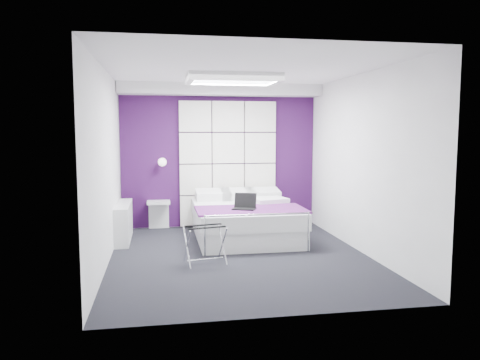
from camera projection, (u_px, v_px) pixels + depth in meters
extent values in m
plane|color=black|center=(240.00, 256.00, 6.63)|extent=(4.40, 4.40, 0.00)
plane|color=white|center=(240.00, 70.00, 6.35)|extent=(4.40, 4.40, 0.00)
plane|color=silver|center=(220.00, 156.00, 8.65)|extent=(3.60, 0.00, 3.60)
plane|color=silver|center=(106.00, 167.00, 6.19)|extent=(0.00, 4.40, 4.40)
plane|color=silver|center=(362.00, 163.00, 6.79)|extent=(0.00, 4.40, 4.40)
cube|color=#330E3E|center=(220.00, 157.00, 8.64)|extent=(3.58, 0.02, 2.58)
cube|color=white|center=(221.00, 90.00, 8.28)|extent=(3.58, 0.50, 0.20)
sphere|color=white|center=(162.00, 162.00, 8.34)|extent=(0.15, 0.15, 0.15)
cube|color=white|center=(124.00, 222.00, 7.58)|extent=(0.22, 1.20, 0.60)
cube|color=white|center=(245.00, 229.00, 7.74)|extent=(1.59, 1.98, 0.30)
cube|color=white|center=(245.00, 213.00, 7.72)|extent=(1.63, 2.02, 0.25)
cube|color=#521755|center=(251.00, 210.00, 7.22)|extent=(1.69, 0.89, 0.03)
cube|color=white|center=(159.00, 202.00, 8.36)|extent=(0.41, 0.32, 0.05)
cube|color=black|center=(205.00, 226.00, 6.23)|extent=(0.52, 0.38, 0.01)
cube|color=black|center=(244.00, 209.00, 7.16)|extent=(0.34, 0.24, 0.02)
cube|color=black|center=(243.00, 200.00, 7.26)|extent=(0.34, 0.01, 0.23)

